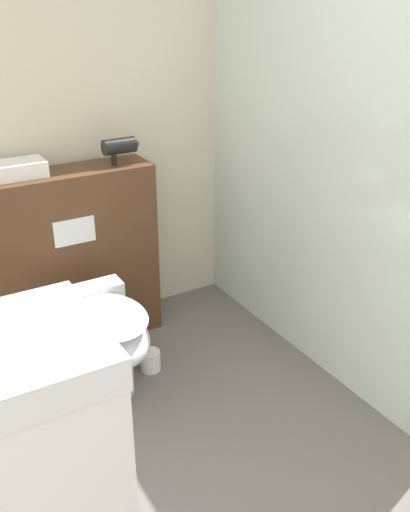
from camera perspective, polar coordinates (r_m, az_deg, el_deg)
wall_back at (r=3.32m, az=-9.90°, el=13.86°), size 8.00×0.06×2.50m
partition_panel at (r=3.26m, az=-13.34°, el=-0.43°), size 0.96×0.28×1.02m
shower_glass at (r=2.93m, az=10.90°, el=6.82°), size 0.04×1.89×1.96m
toilet at (r=2.85m, az=-9.85°, el=-8.43°), size 0.36×0.58×0.52m
sink_vanity at (r=2.04m, az=-18.39°, el=-19.62°), size 0.62×0.53×1.11m
hair_drier at (r=3.13m, az=-8.41°, el=10.80°), size 0.21×0.09×0.14m
folded_towel at (r=3.04m, az=-18.14°, el=8.26°), size 0.26×0.18×0.08m
spare_toilet_roll at (r=3.15m, az=-5.50°, el=-10.36°), size 0.11×0.11×0.11m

